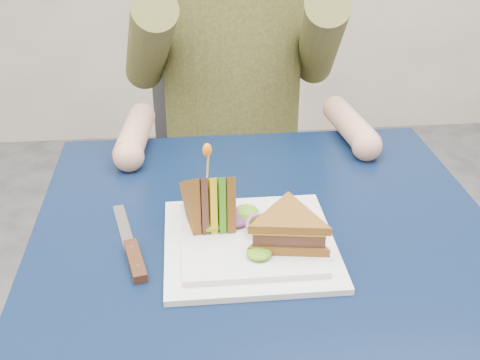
{
  "coord_description": "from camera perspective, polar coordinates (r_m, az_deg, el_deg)",
  "views": [
    {
      "loc": [
        -0.12,
        -0.8,
        1.27
      ],
      "look_at": [
        -0.04,
        0.01,
        0.82
      ],
      "focal_mm": 45.0,
      "sensor_mm": 36.0,
      "label": 1
    }
  ],
  "objects": [
    {
      "name": "table",
      "position": [
        1.02,
        2.42,
        -8.54
      ],
      "size": [
        0.75,
        0.75,
        0.73
      ],
      "color": "black",
      "rests_on": "ground"
    },
    {
      "name": "chair",
      "position": [
        1.69,
        -0.97,
        3.36
      ],
      "size": [
        0.42,
        0.4,
        0.93
      ],
      "color": "#47474C",
      "rests_on": "ground"
    },
    {
      "name": "diner",
      "position": [
        1.46,
        -0.72,
        14.81
      ],
      "size": [
        0.54,
        0.59,
        0.74
      ],
      "color": "#494B22",
      "rests_on": "chair"
    },
    {
      "name": "plate",
      "position": [
        0.93,
        0.92,
        -5.85
      ],
      "size": [
        0.26,
        0.26,
        0.02
      ],
      "color": "white",
      "rests_on": "table"
    },
    {
      "name": "sandwich_flat",
      "position": [
        0.89,
        4.63,
        -4.63
      ],
      "size": [
        0.16,
        0.16,
        0.05
      ],
      "color": "brown",
      "rests_on": "plate"
    },
    {
      "name": "sandwich_upright",
      "position": [
        0.94,
        -2.98,
        -2.22
      ],
      "size": [
        0.09,
        0.15,
        0.15
      ],
      "color": "brown",
      "rests_on": "plate"
    },
    {
      "name": "fork",
      "position": [
        0.91,
        -4.31,
        -7.21
      ],
      "size": [
        0.05,
        0.18,
        0.01
      ],
      "color": "silver",
      "rests_on": "table"
    },
    {
      "name": "knife",
      "position": [
        0.92,
        -10.12,
        -6.88
      ],
      "size": [
        0.07,
        0.22,
        0.02
      ],
      "color": "silver",
      "rests_on": "table"
    },
    {
      "name": "toothpick",
      "position": [
        0.91,
        -3.09,
        1.25
      ],
      "size": [
        0.01,
        0.01,
        0.06
      ],
      "primitive_type": "cylinder",
      "rotation": [
        0.14,
        0.07,
        0.0
      ],
      "color": "tan",
      "rests_on": "sandwich_upright"
    },
    {
      "name": "toothpick_frill",
      "position": [
        0.89,
        -3.13,
        2.85
      ],
      "size": [
        0.01,
        0.01,
        0.02
      ],
      "primitive_type": "ellipsoid",
      "color": "orange",
      "rests_on": "sandwich_upright"
    },
    {
      "name": "lettuce_spill",
      "position": [
        0.93,
        1.17,
        -4.4
      ],
      "size": [
        0.15,
        0.13,
        0.02
      ],
      "primitive_type": null,
      "color": "#337A14",
      "rests_on": "plate"
    },
    {
      "name": "onion_ring",
      "position": [
        0.92,
        1.83,
        -4.28
      ],
      "size": [
        0.04,
        0.04,
        0.02
      ],
      "primitive_type": "torus",
      "rotation": [
        0.44,
        0.0,
        0.0
      ],
      "color": "#9E4C7A",
      "rests_on": "plate"
    }
  ]
}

